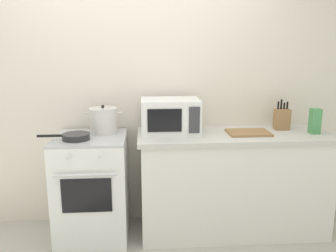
{
  "coord_description": "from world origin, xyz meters",
  "views": [
    {
      "loc": [
        0.11,
        -2.23,
        1.64
      ],
      "look_at": [
        0.31,
        0.6,
        1.0
      ],
      "focal_mm": 36.62,
      "sensor_mm": 36.0,
      "label": 1
    }
  ],
  "objects_px": {
    "stock_pot": "(103,120)",
    "knife_block": "(282,119)",
    "stove": "(93,188)",
    "frying_pan": "(75,137)",
    "pasta_box": "(315,121)",
    "microwave": "(170,116)",
    "cutting_board": "(248,133)"
  },
  "relations": [
    {
      "from": "stock_pot",
      "to": "knife_block",
      "type": "distance_m",
      "value": 1.61
    },
    {
      "from": "stove",
      "to": "knife_block",
      "type": "distance_m",
      "value": 1.81
    },
    {
      "from": "stove",
      "to": "frying_pan",
      "type": "relative_size",
      "value": 2.18
    },
    {
      "from": "pasta_box",
      "to": "microwave",
      "type": "bearing_deg",
      "value": 175.07
    },
    {
      "from": "cutting_board",
      "to": "pasta_box",
      "type": "xyz_separation_m",
      "value": [
        0.57,
        -0.03,
        0.1
      ]
    },
    {
      "from": "stove",
      "to": "microwave",
      "type": "bearing_deg",
      "value": 6.59
    },
    {
      "from": "pasta_box",
      "to": "cutting_board",
      "type": "bearing_deg",
      "value": 177.01
    },
    {
      "from": "microwave",
      "to": "knife_block",
      "type": "xyz_separation_m",
      "value": [
        1.03,
        0.06,
        -0.05
      ]
    },
    {
      "from": "cutting_board",
      "to": "knife_block",
      "type": "bearing_deg",
      "value": 21.87
    },
    {
      "from": "frying_pan",
      "to": "microwave",
      "type": "bearing_deg",
      "value": 12.29
    },
    {
      "from": "stock_pot",
      "to": "microwave",
      "type": "bearing_deg",
      "value": -4.06
    },
    {
      "from": "microwave",
      "to": "cutting_board",
      "type": "distance_m",
      "value": 0.7
    },
    {
      "from": "stove",
      "to": "stock_pot",
      "type": "distance_m",
      "value": 0.59
    },
    {
      "from": "cutting_board",
      "to": "pasta_box",
      "type": "bearing_deg",
      "value": -2.99
    },
    {
      "from": "microwave",
      "to": "cutting_board",
      "type": "height_order",
      "value": "microwave"
    },
    {
      "from": "microwave",
      "to": "cutting_board",
      "type": "xyz_separation_m",
      "value": [
        0.68,
        -0.08,
        -0.14
      ]
    },
    {
      "from": "stock_pot",
      "to": "frying_pan",
      "type": "height_order",
      "value": "stock_pot"
    },
    {
      "from": "pasta_box",
      "to": "knife_block",
      "type": "bearing_deg",
      "value": 143.04
    },
    {
      "from": "microwave",
      "to": "cutting_board",
      "type": "relative_size",
      "value": 1.39
    },
    {
      "from": "stove",
      "to": "microwave",
      "type": "distance_m",
      "value": 0.92
    },
    {
      "from": "stove",
      "to": "stock_pot",
      "type": "relative_size",
      "value": 2.82
    },
    {
      "from": "stove",
      "to": "frying_pan",
      "type": "xyz_separation_m",
      "value": [
        -0.1,
        -0.09,
        0.48
      ]
    },
    {
      "from": "stock_pot",
      "to": "frying_pan",
      "type": "distance_m",
      "value": 0.31
    },
    {
      "from": "stock_pot",
      "to": "microwave",
      "type": "xyz_separation_m",
      "value": [
        0.58,
        -0.04,
        0.04
      ]
    },
    {
      "from": "stove",
      "to": "pasta_box",
      "type": "xyz_separation_m",
      "value": [
        1.94,
        -0.03,
        0.57
      ]
    },
    {
      "from": "cutting_board",
      "to": "knife_block",
      "type": "distance_m",
      "value": 0.39
    },
    {
      "from": "frying_pan",
      "to": "cutting_board",
      "type": "relative_size",
      "value": 1.17
    },
    {
      "from": "stove",
      "to": "frying_pan",
      "type": "height_order",
      "value": "frying_pan"
    },
    {
      "from": "cutting_board",
      "to": "knife_block",
      "type": "xyz_separation_m",
      "value": [
        0.35,
        0.14,
        0.09
      ]
    },
    {
      "from": "stock_pot",
      "to": "pasta_box",
      "type": "bearing_deg",
      "value": -4.66
    },
    {
      "from": "microwave",
      "to": "stove",
      "type": "bearing_deg",
      "value": -173.41
    },
    {
      "from": "stock_pot",
      "to": "microwave",
      "type": "distance_m",
      "value": 0.58
    }
  ]
}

